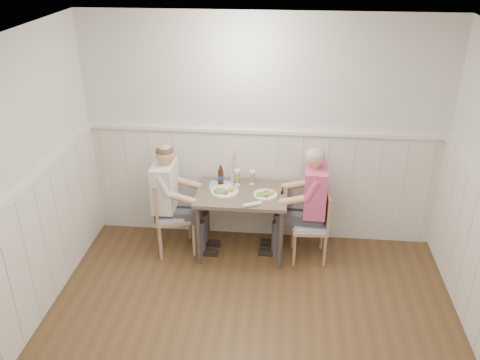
{
  "coord_description": "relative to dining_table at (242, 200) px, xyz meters",
  "views": [
    {
      "loc": [
        0.26,
        -3.03,
        3.31
      ],
      "look_at": [
        -0.2,
        1.64,
        1.0
      ],
      "focal_mm": 38.0,
      "sensor_mm": 36.0,
      "label": 1
    }
  ],
  "objects": [
    {
      "name": "room_shell",
      "position": [
        0.2,
        -1.84,
        0.86
      ],
      "size": [
        4.04,
        4.54,
        2.6
      ],
      "color": "silver",
      "rests_on": "ground"
    },
    {
      "name": "wainscot",
      "position": [
        0.2,
        -1.15,
        0.04
      ],
      "size": [
        4.0,
        4.49,
        1.34
      ],
      "color": "silver",
      "rests_on": "ground"
    },
    {
      "name": "dining_table",
      "position": [
        0.0,
        0.0,
        0.0
      ],
      "size": [
        0.99,
        0.7,
        0.75
      ],
      "color": "brown",
      "rests_on": "ground"
    },
    {
      "name": "chair_right",
      "position": [
        0.8,
        -0.05,
        -0.21
      ],
      "size": [
        0.41,
        0.41,
        0.82
      ],
      "color": "#A47752",
      "rests_on": "ground"
    },
    {
      "name": "chair_left",
      "position": [
        -0.81,
        -0.05,
        -0.15
      ],
      "size": [
        0.54,
        0.54,
        0.92
      ],
      "color": "#A47752",
      "rests_on": "ground"
    },
    {
      "name": "man_in_pink",
      "position": [
        0.75,
        0.02,
        -0.1
      ],
      "size": [
        0.62,
        0.43,
        1.32
      ],
      "color": "#3F3F47",
      "rests_on": "ground"
    },
    {
      "name": "diner_cream",
      "position": [
        -0.8,
        -0.03,
        -0.1
      ],
      "size": [
        0.6,
        0.42,
        1.31
      ],
      "color": "#3F3F47",
      "rests_on": "ground"
    },
    {
      "name": "plate_man",
      "position": [
        0.25,
        -0.05,
        0.12
      ],
      "size": [
        0.26,
        0.26,
        0.06
      ],
      "color": "white",
      "rests_on": "dining_table"
    },
    {
      "name": "plate_diner",
      "position": [
        -0.2,
        -0.02,
        0.12
      ],
      "size": [
        0.3,
        0.3,
        0.08
      ],
      "color": "white",
      "rests_on": "dining_table"
    },
    {
      "name": "beer_glass_a",
      "position": [
        0.1,
        0.21,
        0.21
      ],
      "size": [
        0.07,
        0.07,
        0.17
      ],
      "color": "silver",
      "rests_on": "dining_table"
    },
    {
      "name": "beer_glass_b",
      "position": [
        -0.07,
        0.18,
        0.22
      ],
      "size": [
        0.07,
        0.07,
        0.19
      ],
      "color": "silver",
      "rests_on": "dining_table"
    },
    {
      "name": "beer_bottle",
      "position": [
        -0.25,
        0.18,
        0.2
      ],
      "size": [
        0.07,
        0.07,
        0.23
      ],
      "color": "#321A0D",
      "rests_on": "dining_table"
    },
    {
      "name": "rolled_napkin",
      "position": [
        0.14,
        -0.29,
        0.12
      ],
      "size": [
        0.2,
        0.13,
        0.04
      ],
      "color": "white",
      "rests_on": "dining_table"
    },
    {
      "name": "grass_vase",
      "position": [
        -0.14,
        0.29,
        0.27
      ],
      "size": [
        0.04,
        0.04,
        0.38
      ],
      "color": "silver",
      "rests_on": "dining_table"
    },
    {
      "name": "gingham_mat",
      "position": [
        -0.25,
        0.15,
        0.1
      ],
      "size": [
        0.26,
        0.21,
        0.01
      ],
      "color": "#4C65AE",
      "rests_on": "dining_table"
    }
  ]
}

